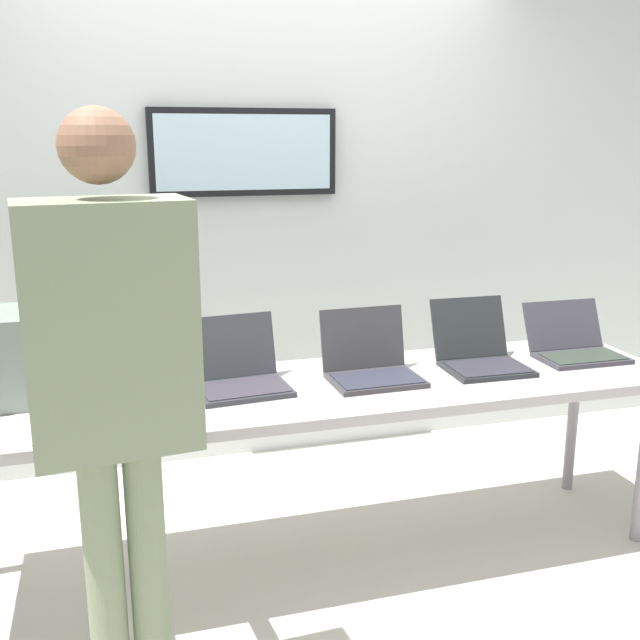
{
  "coord_description": "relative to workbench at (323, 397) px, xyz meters",
  "views": [
    {
      "loc": [
        -0.77,
        -2.62,
        1.69
      ],
      "look_at": [
        -0.01,
        0.0,
        1.01
      ],
      "focal_mm": 41.49,
      "sensor_mm": 36.0,
      "label": 1
    }
  ],
  "objects": [
    {
      "name": "workbench",
      "position": [
        0.0,
        0.0,
        0.0
      ],
      "size": [
        2.86,
        0.7,
        0.75
      ],
      "color": "#AFA5A7",
      "rests_on": "ground"
    },
    {
      "name": "laptop_station_4",
      "position": [
        1.17,
        0.06,
        0.1
      ],
      "size": [
        0.37,
        0.32,
        0.22
      ],
      "color": "#39373F",
      "rests_on": "workbench"
    },
    {
      "name": "paper_sheet",
      "position": [
        -1.13,
        -0.17,
        0.05
      ],
      "size": [
        0.25,
        0.32,
        0.0
      ],
      "color": "white",
      "rests_on": "workbench"
    },
    {
      "name": "ground",
      "position": [
        0.0,
        0.0,
        -0.72
      ],
      "size": [
        8.0,
        8.0,
        0.04
      ],
      "primitive_type": "cube",
      "color": "beige"
    },
    {
      "name": "laptop_station_1",
      "position": [
        -0.32,
        0.06,
        0.11
      ],
      "size": [
        0.37,
        0.35,
        0.26
      ],
      "color": "#333439",
      "rests_on": "workbench"
    },
    {
      "name": "laptop_station_2",
      "position": [
        0.21,
        0.03,
        0.11
      ],
      "size": [
        0.36,
        0.32,
        0.27
      ],
      "color": "#373538",
      "rests_on": "workbench"
    },
    {
      "name": "laptop_station_0",
      "position": [
        -0.79,
        0.06,
        0.11
      ],
      "size": [
        0.34,
        0.37,
        0.26
      ],
      "color": "#261E26",
      "rests_on": "workbench"
    },
    {
      "name": "laptop_station_3",
      "position": [
        0.7,
        0.05,
        0.11
      ],
      "size": [
        0.34,
        0.37,
        0.27
      ],
      "color": "#252729",
      "rests_on": "workbench"
    },
    {
      "name": "back_wall",
      "position": [
        -0.0,
        1.13,
        0.6
      ],
      "size": [
        8.0,
        0.11,
        2.57
      ],
      "color": "silver",
      "rests_on": "ground"
    },
    {
      "name": "person",
      "position": [
        -0.78,
        -0.62,
        0.38
      ],
      "size": [
        0.48,
        0.62,
        1.76
      ],
      "color": "gray",
      "rests_on": "ground"
    }
  ]
}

